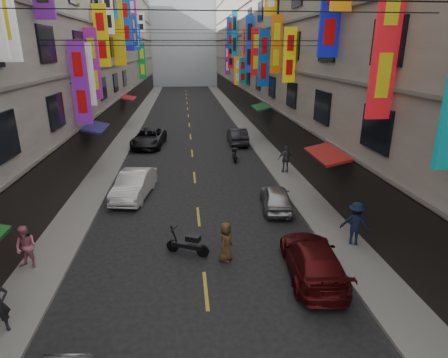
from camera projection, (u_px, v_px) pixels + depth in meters
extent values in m
cube|color=slate|center=(133.00, 125.00, 40.28)|extent=(2.00, 90.00, 0.12)
cube|color=slate|center=(243.00, 123.00, 41.49)|extent=(2.00, 90.00, 0.12)
cube|color=gray|center=(64.00, 31.00, 36.61)|extent=(10.00, 90.00, 19.00)
cube|color=black|center=(123.00, 112.00, 39.72)|extent=(0.12, 85.50, 3.00)
cube|color=#66635E|center=(122.00, 96.00, 39.17)|extent=(0.16, 90.00, 0.14)
cube|color=#66635E|center=(119.00, 64.00, 38.12)|extent=(0.16, 90.00, 0.14)
cube|color=#66635E|center=(116.00, 30.00, 37.08)|extent=(0.16, 90.00, 0.14)
cube|color=gray|center=(302.00, 32.00, 39.02)|extent=(10.00, 90.00, 19.00)
cube|color=black|center=(252.00, 110.00, 41.12)|extent=(0.12, 85.50, 3.00)
cube|color=#66635E|center=(252.00, 94.00, 40.56)|extent=(0.16, 90.00, 0.14)
cube|color=#66635E|center=(253.00, 64.00, 39.52)|extent=(0.16, 90.00, 0.14)
cube|color=#66635E|center=(254.00, 31.00, 38.48)|extent=(0.16, 90.00, 0.14)
cube|color=silver|center=(184.00, 35.00, 84.33)|extent=(18.00, 8.00, 22.00)
cube|color=red|center=(387.00, 39.00, 12.76)|extent=(0.88, 0.18, 5.45)
cylinder|color=black|center=(388.00, 39.00, 12.77)|extent=(0.98, 0.08, 0.08)
cube|color=#1017BD|center=(331.00, 11.00, 17.35)|extent=(0.97, 0.18, 4.07)
cylinder|color=black|center=(332.00, 11.00, 17.35)|extent=(1.07, 0.08, 0.08)
cube|color=#701C9D|center=(80.00, 83.00, 21.58)|extent=(0.93, 0.18, 4.75)
cylinder|color=black|center=(79.00, 83.00, 21.57)|extent=(1.03, 0.08, 0.08)
cube|color=silver|center=(87.00, 75.00, 23.23)|extent=(0.86, 0.18, 3.77)
cylinder|color=black|center=(86.00, 75.00, 23.23)|extent=(0.96, 0.08, 0.08)
cube|color=yellow|center=(290.00, 55.00, 24.53)|extent=(0.80, 0.18, 3.46)
cylinder|color=black|center=(290.00, 55.00, 24.53)|extent=(0.90, 0.08, 0.08)
cube|color=#931A8E|center=(93.00, 64.00, 25.08)|extent=(0.84, 0.18, 4.60)
cylinder|color=black|center=(92.00, 64.00, 25.08)|extent=(0.94, 0.08, 0.08)
cube|color=#C6600B|center=(276.00, 45.00, 27.86)|extent=(0.81, 0.18, 4.14)
cylinder|color=black|center=(277.00, 45.00, 27.86)|extent=(0.91, 0.08, 0.08)
cube|color=#D0BA0A|center=(102.00, 36.00, 27.61)|extent=(1.01, 0.18, 4.36)
cylinder|color=black|center=(101.00, 36.00, 27.60)|extent=(1.11, 0.08, 0.08)
cube|color=#0D42A0|center=(264.00, 58.00, 32.07)|extent=(0.93, 0.18, 4.72)
cylinder|color=black|center=(264.00, 58.00, 32.08)|extent=(1.03, 0.08, 0.08)
cube|color=white|center=(108.00, 11.00, 30.94)|extent=(0.81, 0.18, 3.51)
cylinder|color=black|center=(107.00, 11.00, 30.93)|extent=(0.91, 0.08, 0.08)
cube|color=red|center=(256.00, 52.00, 35.29)|extent=(0.93, 0.18, 4.30)
cylinder|color=black|center=(256.00, 52.00, 35.30)|extent=(1.03, 0.08, 0.08)
cube|color=#E5A70C|center=(118.00, 31.00, 34.86)|extent=(1.07, 0.18, 6.22)
cylinder|color=black|center=(118.00, 31.00, 34.85)|extent=(1.17, 0.08, 0.08)
cube|color=blue|center=(249.00, 45.00, 38.75)|extent=(0.86, 0.18, 5.60)
cylinder|color=black|center=(250.00, 45.00, 38.75)|extent=(0.96, 0.08, 0.08)
cube|color=#0F48B2|center=(125.00, 22.00, 38.84)|extent=(1.25, 0.18, 4.84)
cylinder|color=black|center=(125.00, 22.00, 38.84)|extent=(1.35, 0.08, 0.08)
cube|color=#F73917|center=(246.00, 43.00, 41.07)|extent=(0.78, 0.18, 3.04)
cylinder|color=black|center=(246.00, 43.00, 41.08)|extent=(0.88, 0.08, 0.08)
cube|color=#0A7282|center=(243.00, 71.00, 43.69)|extent=(0.86, 0.18, 2.96)
cylinder|color=black|center=(243.00, 71.00, 43.70)|extent=(0.96, 0.08, 0.08)
cube|color=#2211CA|center=(129.00, 34.00, 42.67)|extent=(0.95, 0.18, 3.61)
cylinder|color=black|center=(129.00, 34.00, 42.67)|extent=(1.05, 0.08, 0.08)
cube|color=#1032C3|center=(133.00, 31.00, 44.89)|extent=(1.12, 0.18, 3.34)
cylinder|color=black|center=(132.00, 31.00, 44.88)|extent=(1.22, 0.08, 0.08)
cube|color=orange|center=(238.00, 71.00, 47.41)|extent=(0.89, 0.18, 3.46)
cylinder|color=black|center=(238.00, 71.00, 47.41)|extent=(0.99, 0.08, 0.08)
cube|color=#8A1A93|center=(132.00, 16.00, 45.45)|extent=(1.04, 0.18, 4.60)
cylinder|color=black|center=(132.00, 16.00, 45.45)|extent=(1.14, 0.08, 0.08)
cube|color=#0D75A1|center=(234.00, 34.00, 49.90)|extent=(0.72, 0.18, 5.97)
cylinder|color=black|center=(235.00, 34.00, 49.91)|extent=(0.82, 0.08, 0.08)
cube|color=#0F53B4|center=(137.00, 37.00, 50.76)|extent=(0.82, 0.18, 3.36)
cylinder|color=black|center=(137.00, 37.00, 50.76)|extent=(0.92, 0.08, 0.08)
cube|color=#0E41A7|center=(231.00, 33.00, 51.77)|extent=(1.16, 0.18, 4.09)
cylinder|color=black|center=(231.00, 33.00, 51.77)|extent=(1.26, 0.08, 0.08)
cube|color=red|center=(231.00, 56.00, 54.03)|extent=(0.85, 0.18, 3.47)
cylinder|color=black|center=(231.00, 56.00, 54.03)|extent=(0.95, 0.08, 0.08)
cube|color=#0B7B2F|center=(142.00, 61.00, 55.07)|extent=(1.00, 0.18, 5.05)
cylinder|color=black|center=(142.00, 61.00, 55.07)|extent=(1.10, 0.08, 0.08)
cube|color=white|center=(141.00, 22.00, 55.58)|extent=(1.01, 0.18, 2.73)
cylinder|color=black|center=(141.00, 22.00, 55.58)|extent=(1.11, 0.08, 0.08)
cube|color=#641783|center=(227.00, 59.00, 58.41)|extent=(0.77, 0.18, 4.61)
cylinder|color=black|center=(228.00, 59.00, 58.42)|extent=(0.87, 0.08, 0.08)
cube|color=maroon|center=(328.00, 154.00, 18.00)|extent=(1.39, 3.20, 0.41)
cube|color=navy|center=(95.00, 127.00, 24.25)|extent=(1.39, 3.20, 0.41)
cube|color=#134921|center=(261.00, 107.00, 33.04)|extent=(1.39, 3.20, 0.41)
cube|color=maroon|center=(128.00, 98.00, 39.30)|extent=(1.39, 3.20, 0.41)
cylinder|color=black|center=(192.00, 40.00, 19.43)|extent=(14.00, 0.04, 0.04)
cylinder|color=black|center=(187.00, 30.00, 32.20)|extent=(14.00, 0.04, 0.04)
cylinder|color=black|center=(186.00, 43.00, 45.63)|extent=(14.00, 0.04, 0.04)
cube|color=gold|center=(206.00, 290.00, 12.70)|extent=(0.12, 2.20, 0.01)
cube|color=gold|center=(198.00, 216.00, 18.34)|extent=(0.12, 2.20, 0.01)
cube|color=gold|center=(195.00, 177.00, 23.98)|extent=(0.12, 2.20, 0.01)
cube|color=gold|center=(192.00, 153.00, 29.62)|extent=(0.12, 2.20, 0.01)
cube|color=gold|center=(190.00, 137.00, 35.26)|extent=(0.12, 2.20, 0.01)
cube|color=gold|center=(189.00, 125.00, 40.90)|extent=(0.12, 2.20, 0.01)
cube|color=gold|center=(188.00, 116.00, 46.55)|extent=(0.12, 2.20, 0.01)
cube|color=gold|center=(188.00, 109.00, 52.19)|extent=(0.12, 2.20, 0.01)
cube|color=gold|center=(187.00, 103.00, 57.83)|extent=(0.12, 2.20, 0.01)
cube|color=gold|center=(187.00, 98.00, 63.47)|extent=(0.12, 2.20, 0.01)
cube|color=gold|center=(186.00, 94.00, 69.11)|extent=(0.12, 2.20, 0.01)
cube|color=gold|center=(186.00, 91.00, 74.75)|extent=(0.12, 2.20, 0.01)
cylinder|color=black|center=(173.00, 246.00, 15.07)|extent=(0.50, 0.32, 0.50)
cylinder|color=black|center=(203.00, 251.00, 14.67)|extent=(0.50, 0.32, 0.50)
cube|color=black|center=(187.00, 245.00, 14.82)|extent=(1.30, 0.82, 0.18)
cube|color=black|center=(193.00, 238.00, 14.63)|extent=(0.63, 0.52, 0.22)
cylinder|color=black|center=(175.00, 236.00, 14.90)|extent=(0.35, 0.22, 0.88)
cylinder|color=black|center=(174.00, 228.00, 14.78)|extent=(0.27, 0.48, 0.06)
cylinder|color=black|center=(235.00, 160.00, 26.94)|extent=(0.14, 0.51, 0.50)
cylinder|color=black|center=(234.00, 155.00, 28.16)|extent=(0.14, 0.51, 0.50)
cube|color=black|center=(234.00, 155.00, 27.50)|extent=(0.36, 1.31, 0.18)
cube|color=black|center=(234.00, 150.00, 27.62)|extent=(0.35, 0.56, 0.22)
cylinder|color=black|center=(235.00, 153.00, 26.89)|extent=(0.10, 0.36, 0.88)
cylinder|color=black|center=(235.00, 149.00, 26.77)|extent=(0.50, 0.08, 0.06)
imported|color=white|center=(134.00, 185.00, 20.54)|extent=(2.26, 4.61, 1.45)
imported|color=black|center=(149.00, 138.00, 31.52)|extent=(2.94, 5.42, 1.44)
imported|color=#530E10|center=(313.00, 259.00, 13.35)|extent=(2.27, 4.66, 1.31)
imported|color=#B0B0B5|center=(276.00, 197.00, 19.06)|extent=(1.85, 3.73, 1.22)
imported|color=#28272F|center=(237.00, 136.00, 32.36)|extent=(1.48, 4.19, 1.38)
imported|color=#D16F88|center=(26.00, 247.00, 13.56)|extent=(0.92, 0.74, 1.65)
imported|color=#121B33|center=(355.00, 223.00, 15.24)|extent=(1.33, 1.10, 1.84)
imported|color=#545456|center=(286.00, 159.00, 24.36)|extent=(1.07, 0.63, 1.80)
imported|color=#4F391F|center=(226.00, 242.00, 14.28)|extent=(0.84, 0.93, 1.58)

